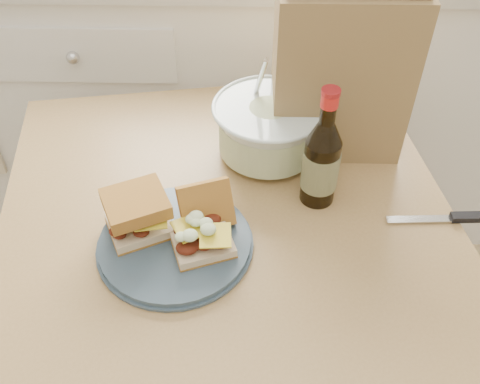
{
  "coord_description": "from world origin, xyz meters",
  "views": [
    {
      "loc": [
        -0.02,
        0.12,
        1.49
      ],
      "look_at": [
        -0.04,
        0.82,
        0.81
      ],
      "focal_mm": 40.0,
      "sensor_mm": 36.0,
      "label": 1
    }
  ],
  "objects_px": {
    "plate": "(175,243)",
    "paper_bag": "(340,69)",
    "coleslaw_bowl": "(268,130)",
    "beer_bottle": "(321,161)",
    "dining_table": "(228,246)"
  },
  "relations": [
    {
      "from": "beer_bottle",
      "to": "paper_bag",
      "type": "relative_size",
      "value": 0.72
    },
    {
      "from": "plate",
      "to": "paper_bag",
      "type": "relative_size",
      "value": 0.78
    },
    {
      "from": "dining_table",
      "to": "coleslaw_bowl",
      "type": "distance_m",
      "value": 0.26
    },
    {
      "from": "dining_table",
      "to": "coleslaw_bowl",
      "type": "height_order",
      "value": "coleslaw_bowl"
    },
    {
      "from": "coleslaw_bowl",
      "to": "paper_bag",
      "type": "relative_size",
      "value": 0.67
    },
    {
      "from": "dining_table",
      "to": "plate",
      "type": "height_order",
      "value": "plate"
    },
    {
      "from": "dining_table",
      "to": "beer_bottle",
      "type": "relative_size",
      "value": 3.96
    },
    {
      "from": "coleslaw_bowl",
      "to": "beer_bottle",
      "type": "xyz_separation_m",
      "value": [
        0.1,
        -0.14,
        0.03
      ]
    },
    {
      "from": "plate",
      "to": "beer_bottle",
      "type": "xyz_separation_m",
      "value": [
        0.27,
        0.13,
        0.09
      ]
    },
    {
      "from": "dining_table",
      "to": "beer_bottle",
      "type": "height_order",
      "value": "beer_bottle"
    },
    {
      "from": "dining_table",
      "to": "paper_bag",
      "type": "height_order",
      "value": "paper_bag"
    },
    {
      "from": "plate",
      "to": "paper_bag",
      "type": "height_order",
      "value": "paper_bag"
    },
    {
      "from": "beer_bottle",
      "to": "dining_table",
      "type": "bearing_deg",
      "value": 178.0
    },
    {
      "from": "coleslaw_bowl",
      "to": "paper_bag",
      "type": "distance_m",
      "value": 0.19
    },
    {
      "from": "dining_table",
      "to": "coleslaw_bowl",
      "type": "bearing_deg",
      "value": 56.31
    }
  ]
}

